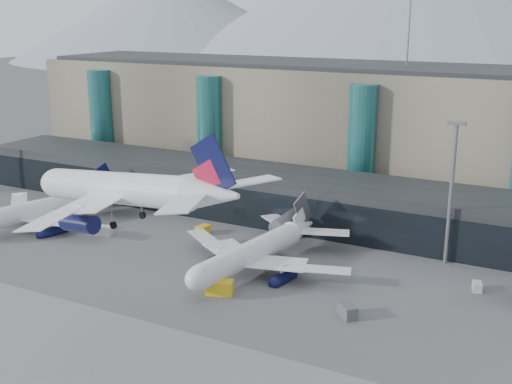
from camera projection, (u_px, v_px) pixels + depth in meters
ground at (147, 343)px, 87.19m from camera, size 900.00×900.00×0.00m
concourse at (312, 200)px, 135.08m from camera, size 170.00×27.00×10.00m
terminal_main at (273, 120)px, 170.84m from camera, size 130.00×30.00×31.00m
teal_towers at (281, 139)px, 153.14m from camera, size 116.40×19.40×46.00m
lightmast_mid at (452, 185)px, 110.86m from camera, size 3.00×1.20×25.60m
hero_jet at (137, 182)px, 75.11m from camera, size 34.41×34.16×11.13m
jet_parked_left at (51, 202)px, 135.39m from camera, size 36.15×38.01×12.20m
jet_parked_mid at (262, 241)px, 112.54m from camera, size 36.49×36.81×11.90m
veh_a at (104, 230)px, 128.85m from camera, size 3.61×2.56×1.84m
veh_b at (203, 230)px, 129.58m from camera, size 2.27×3.17×1.67m
veh_c at (347, 310)px, 94.46m from camera, size 3.82×3.81×1.96m
veh_f at (25, 213)px, 140.25m from camera, size 2.22×3.34×1.72m
veh_g at (477, 287)px, 103.23m from camera, size 1.95×2.66×1.39m
veh_h at (220, 287)px, 101.83m from camera, size 4.67×3.47×2.31m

